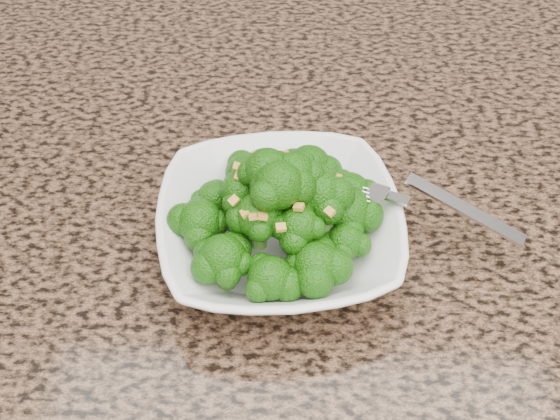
# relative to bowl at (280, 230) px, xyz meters

# --- Properties ---
(cabinet) EXTENTS (1.55, 0.95, 0.87)m
(cabinet) POSITION_rel_bowl_xyz_m (0.04, 0.09, -0.49)
(cabinet) COLOR #3B2518
(cabinet) RESTS_ON ground
(granite_counter) EXTENTS (1.64, 1.04, 0.03)m
(granite_counter) POSITION_rel_bowl_xyz_m (0.04, 0.09, -0.04)
(granite_counter) COLOR brown
(granite_counter) RESTS_ON cabinet
(bowl) EXTENTS (0.23, 0.23, 0.05)m
(bowl) POSITION_rel_bowl_xyz_m (0.00, 0.00, 0.00)
(bowl) COLOR white
(bowl) RESTS_ON granite_counter
(broccoli_pile) EXTENTS (0.18, 0.18, 0.07)m
(broccoli_pile) POSITION_rel_bowl_xyz_m (0.00, 0.00, 0.06)
(broccoli_pile) COLOR #1D640B
(broccoli_pile) RESTS_ON bowl
(garlic_topping) EXTENTS (0.11, 0.11, 0.01)m
(garlic_topping) POSITION_rel_bowl_xyz_m (0.00, 0.00, 0.10)
(garlic_topping) COLOR gold
(garlic_topping) RESTS_ON broccoli_pile
(fork) EXTENTS (0.17, 0.11, 0.01)m
(fork) POSITION_rel_bowl_xyz_m (0.10, 0.01, 0.03)
(fork) COLOR silver
(fork) RESTS_ON bowl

